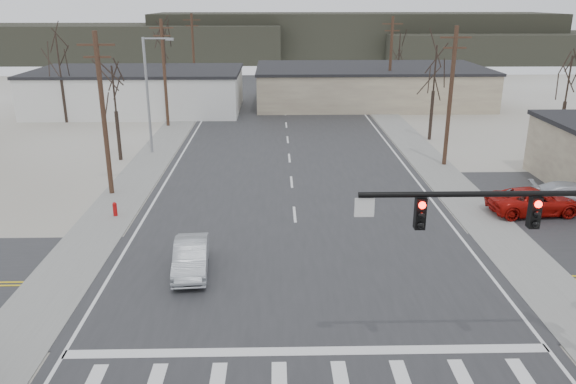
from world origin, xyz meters
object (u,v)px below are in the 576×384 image
car_far_b (270,87)px  car_parked_red (534,201)px  fire_hydrant (115,209)px  sedan_crossing (191,257)px  car_parked_silver (574,196)px  traffic_signal_mast (565,240)px  car_far_a (332,98)px

car_far_b → car_parked_red: 47.16m
fire_hydrant → sedan_crossing: size_ratio=0.21×
car_far_b → car_parked_silver: bearing=-87.6°
traffic_signal_mast → car_far_b: traffic_signal_mast is taller
traffic_signal_mast → sedan_crossing: bearing=150.5°
car_far_a → car_parked_silver: bearing=116.8°
car_far_b → car_parked_silver: car_parked_silver is taller
fire_hydrant → car_far_b: bearing=79.2°
car_far_a → car_far_b: bearing=-44.2°
sedan_crossing → car_parked_silver: car_parked_silver is taller
sedan_crossing → car_far_b: 51.49m
traffic_signal_mast → fire_hydrant: size_ratio=10.29×
car_parked_silver → car_parked_red: bearing=118.5°
car_far_a → car_far_b: (-7.26, 9.64, -0.20)m
fire_hydrant → car_parked_silver: (26.72, 0.83, 0.30)m
fire_hydrant → car_parked_red: bearing=-0.3°
car_far_a → car_parked_silver: car_far_a is taller
traffic_signal_mast → car_parked_red: 15.75m
fire_hydrant → car_far_a: 38.18m
car_far_b → fire_hydrant: bearing=-121.0°
fire_hydrant → car_far_a: bearing=65.7°
fire_hydrant → sedan_crossing: 8.75m
car_far_a → sedan_crossing: bearing=84.8°
car_far_a → car_far_b: 12.07m
fire_hydrant → car_far_a: size_ratio=0.15×
traffic_signal_mast → car_far_b: 59.57m
traffic_signal_mast → car_far_b: (-9.66, 58.64, -4.01)m
sedan_crossing → fire_hydrant: bearing=122.6°
fire_hydrant → car_far_b: car_far_b is taller
sedan_crossing → car_far_a: car_far_a is taller
traffic_signal_mast → car_far_b: bearing=99.3°
car_far_a → car_parked_red: bearing=112.0°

